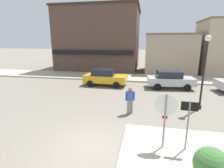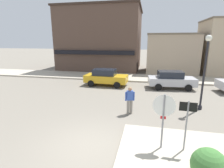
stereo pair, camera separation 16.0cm
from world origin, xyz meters
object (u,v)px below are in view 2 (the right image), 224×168
Objects in this scene: lamp_post at (206,62)px; pedestrian_crossing_near at (130,100)px; parked_car_nearest at (106,77)px; parked_car_second at (171,80)px; stop_sign at (163,115)px; one_way_sign at (187,121)px.

lamp_post is 4.97m from pedestrian_crossing_near.
parked_car_nearest and parked_car_second have the same top height.
stop_sign is 9.77m from parked_car_second.
lamp_post is 5.38m from parked_car_second.
stop_sign is 0.57× the size of parked_car_nearest.
lamp_post is 8.82m from parked_car_nearest.
pedestrian_crossing_near is at bearing 126.23° from one_way_sign.
one_way_sign is 0.46× the size of lamp_post.
stop_sign is 5.72m from lamp_post.
pedestrian_crossing_near is (-1.58, 3.30, -0.65)m from stop_sign.
lamp_post is (1.82, 4.85, 1.63)m from one_way_sign.
parked_car_second is at bearing 81.58° from stop_sign.
pedestrian_crossing_near is (-3.00, -6.34, 0.06)m from parked_car_second.
lamp_post is at bearing 20.27° from pedestrian_crossing_near.
parked_car_second is at bearing 86.45° from one_way_sign.
pedestrian_crossing_near is (-4.22, -1.56, -2.09)m from lamp_post.
parked_car_second is at bearing 1.04° from parked_car_nearest.
parked_car_nearest is 2.53× the size of pedestrian_crossing_near.
one_way_sign reaches higher than pedestrian_crossing_near.
stop_sign reaches higher than pedestrian_crossing_near.
parked_car_nearest is 5.94m from parked_car_second.
stop_sign is 0.56× the size of parked_car_second.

